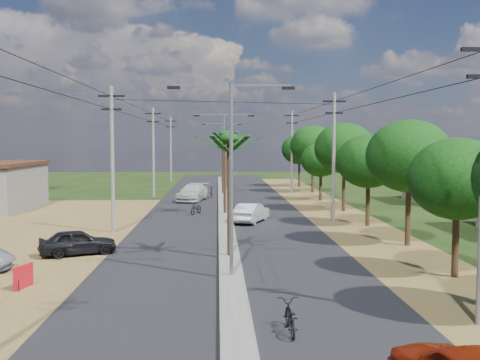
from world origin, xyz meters
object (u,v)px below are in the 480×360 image
object	(u,v)px
roadside_sign	(23,277)
car_silver_mid	(251,213)
moto_rider_east	(290,319)
car_white_far	(193,193)
car_parked_dark	(78,243)

from	to	relation	value
roadside_sign	car_silver_mid	bearing A→B (deg)	77.67
car_silver_mid	moto_rider_east	distance (m)	22.44
car_white_far	car_parked_dark	xyz separation A→B (m)	(-4.60, -25.00, -0.15)
moto_rider_east	car_silver_mid	bearing A→B (deg)	-90.99
car_parked_dark	moto_rider_east	xyz separation A→B (m)	(9.05, -11.75, -0.16)
car_white_far	car_parked_dark	size ratio (longest dim) A/B	1.44
moto_rider_east	roadside_sign	world-z (taller)	same
car_white_far	roadside_sign	bearing A→B (deg)	-87.24
car_silver_mid	car_parked_dark	distance (m)	14.14
car_silver_mid	moto_rider_east	world-z (taller)	car_silver_mid
car_silver_mid	roadside_sign	bearing A→B (deg)	82.28
car_silver_mid	roadside_sign	size ratio (longest dim) A/B	3.73
roadside_sign	moto_rider_east	bearing A→B (deg)	-12.01
car_silver_mid	moto_rider_east	size ratio (longest dim) A/B	2.29
car_white_far	roadside_sign	size ratio (longest dim) A/B	4.90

